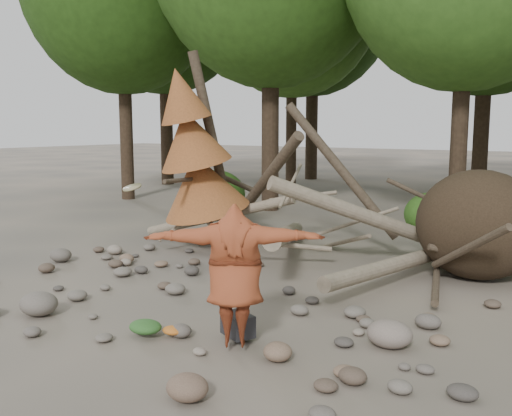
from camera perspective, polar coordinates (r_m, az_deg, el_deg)
The scene contains 13 objects.
ground at distance 8.33m, azimuth -3.88°, elevation -11.00°, with size 120.00×120.00×0.00m, color #514C44.
deadfall_pile at distance 11.00m, azimuth 18.31°, elevation -1.56°, with size 8.55×5.24×3.30m.
dead_conifer at distance 12.46m, azimuth -6.09°, elevation 5.28°, with size 2.06×2.16×4.35m.
bush_left at distance 17.05m, azimuth -4.10°, elevation 1.40°, with size 1.80×1.80×1.44m, color #274E14.
bush_mid at distance 14.78m, azimuth 17.26°, elevation -0.64°, with size 1.40×1.40×1.12m, color #34631C.
frisbee_thrower at distance 6.94m, azimuth -2.16°, elevation -6.70°, with size 3.22×1.64×1.86m.
backpack at distance 7.51m, azimuth -1.83°, elevation -12.02°, with size 0.43×0.29×0.29m, color black.
cloth_green at distance 7.77m, azimuth -10.99°, elevation -11.93°, with size 0.46×0.38×0.17m, color #2C5B24.
cloth_orange at distance 7.68m, azimuth -8.33°, elevation -12.36°, with size 0.29×0.24×0.10m, color #BC6520.
boulder_front_left at distance 8.99m, azimuth -20.90°, elevation -8.93°, with size 0.58×0.52×0.35m, color #6A6158.
boulder_front_right at distance 6.05m, azimuth -6.88°, elevation -17.39°, with size 0.45×0.40×0.27m, color brown.
boulder_mid_right at distance 7.46m, azimuth 13.22°, elevation -12.14°, with size 0.57×0.52×0.34m, color gray.
boulder_mid_left at distance 12.27m, azimuth -18.95°, elevation -4.48°, with size 0.46×0.41×0.27m, color #5F5850.
Camera 1 is at (4.76, -6.27, 2.74)m, focal length 40.00 mm.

